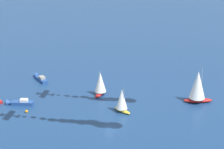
{
  "coord_description": "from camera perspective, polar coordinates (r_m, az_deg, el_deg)",
  "views": [
    {
      "loc": [
        -128.35,
        27.22,
        69.9
      ],
      "look_at": [
        -0.35,
        -0.8,
        19.33
      ],
      "focal_mm": 71.18,
      "sensor_mm": 36.0,
      "label": 1
    }
  ],
  "objects": [
    {
      "name": "sailboat_inshore",
      "position": [
        167.95,
        10.96,
        -1.53
      ],
      "size": [
        6.92,
        11.18,
        13.95
      ],
      "color": "#B21E1E",
      "rests_on": "ground_plane"
    },
    {
      "name": "sailboat_outer_ring_a",
      "position": [
        158.33,
        1.26,
        -3.33
      ],
      "size": [
        7.51,
        5.89,
        9.7
      ],
      "color": "gold",
      "rests_on": "ground_plane"
    },
    {
      "name": "motorboat_near_centre",
      "position": [
        168.79,
        -11.88,
        -3.55
      ],
      "size": [
        5.32,
        10.31,
        2.9
      ],
      "color": "#23478C",
      "rests_on": "ground_plane"
    },
    {
      "name": "motorboat_ahead",
      "position": [
        190.37,
        -9.21,
        -0.48
      ],
      "size": [
        10.01,
        5.75,
        2.83
      ],
      "color": "#23478C",
      "rests_on": "ground_plane"
    },
    {
      "name": "ground_plane",
      "position": [
        148.66,
        -0.33,
        -6.94
      ],
      "size": [
        2000.0,
        2000.0,
        0.0
      ],
      "primitive_type": "plane",
      "color": "navy"
    },
    {
      "name": "marker_buoy",
      "position": [
        162.26,
        -10.93,
        -4.67
      ],
      "size": [
        1.1,
        1.1,
        2.1
      ],
      "color": "orange",
      "rests_on": "ground_plane"
    },
    {
      "name": "sailboat_offshore",
      "position": [
        172.07,
        -1.51,
        -1.16
      ],
      "size": [
        7.91,
        6.42,
        10.33
      ],
      "color": "#B21E1E",
      "rests_on": "ground_plane"
    }
  ]
}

